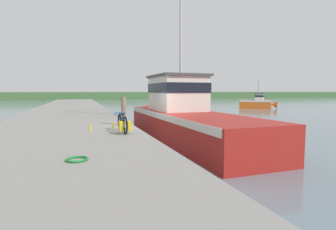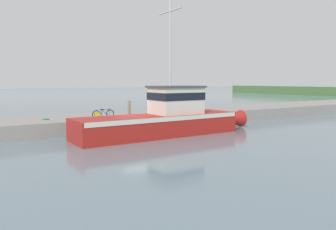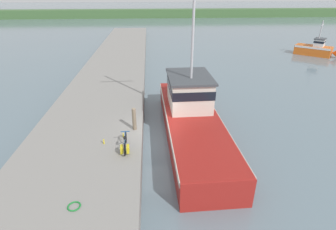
{
  "view_description": "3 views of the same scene",
  "coord_description": "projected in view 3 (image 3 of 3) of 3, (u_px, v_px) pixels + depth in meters",
  "views": [
    {
      "loc": [
        -2.99,
        -11.34,
        2.45
      ],
      "look_at": [
        0.38,
        -1.38,
        1.49
      ],
      "focal_mm": 28.0,
      "sensor_mm": 36.0,
      "label": 1
    },
    {
      "loc": [
        20.74,
        -10.45,
        3.62
      ],
      "look_at": [
        0.67,
        2.3,
        1.18
      ],
      "focal_mm": 35.0,
      "sensor_mm": 36.0,
      "label": 2
    },
    {
      "loc": [
        -0.23,
        -12.61,
        7.98
      ],
      "look_at": [
        0.73,
        1.08,
        1.27
      ],
      "focal_mm": 28.0,
      "sensor_mm": 36.0,
      "label": 3
    }
  ],
  "objects": [
    {
      "name": "mooring_post",
      "position": [
        134.0,
        119.0,
        14.11
      ],
      "size": [
        0.21,
        0.21,
        1.25
      ],
      "primitive_type": "cylinder",
      "color": "#756651",
      "rests_on": "dock_pier"
    },
    {
      "name": "far_shoreline",
      "position": [
        250.0,
        13.0,
        77.88
      ],
      "size": [
        180.0,
        5.0,
        2.22
      ],
      "primitive_type": "cube",
      "color": "#426638",
      "rests_on": "ground_plane"
    },
    {
      "name": "boat_white_moored",
      "position": [
        315.0,
        49.0,
        33.77
      ],
      "size": [
        4.76,
        4.45,
        4.3
      ],
      "rotation": [
        0.0,
        0.0,
        -2.29
      ],
      "color": "orange",
      "rests_on": "ground_plane"
    },
    {
      "name": "hose_coil",
      "position": [
        74.0,
        206.0,
        9.29
      ],
      "size": [
        0.48,
        0.48,
        0.05
      ],
      "primitive_type": "torus",
      "color": "#197A2D",
      "rests_on": "dock_pier"
    },
    {
      "name": "bicycle_touring",
      "position": [
        125.0,
        145.0,
        12.39
      ],
      "size": [
        0.46,
        1.69,
        0.69
      ],
      "rotation": [
        0.0,
        0.0,
        0.03
      ],
      "color": "black",
      "rests_on": "dock_pier"
    },
    {
      "name": "fishing_boat_main",
      "position": [
        191.0,
        114.0,
        15.57
      ],
      "size": [
        3.23,
        13.51,
        9.89
      ],
      "rotation": [
        0.0,
        0.0,
        0.02
      ],
      "color": "maroon",
      "rests_on": "ground_plane"
    },
    {
      "name": "ground_plane",
      "position": [
        157.0,
        144.0,
        14.82
      ],
      "size": [
        320.0,
        320.0,
        0.0
      ],
      "primitive_type": "plane",
      "color": "slate"
    },
    {
      "name": "water_bottle_on_curb",
      "position": [
        104.0,
        142.0,
        12.99
      ],
      "size": [
        0.06,
        0.06,
        0.25
      ],
      "primitive_type": "cylinder",
      "color": "yellow",
      "rests_on": "dock_pier"
    },
    {
      "name": "dock_pier",
      "position": [
        88.0,
        139.0,
        14.37
      ],
      "size": [
        6.01,
        80.0,
        0.96
      ],
      "primitive_type": "cube",
      "color": "gray",
      "rests_on": "ground_plane"
    },
    {
      "name": "water_bottle_by_bike",
      "position": [
        123.0,
        135.0,
        13.59
      ],
      "size": [
        0.07,
        0.07,
        0.21
      ],
      "primitive_type": "cylinder",
      "color": "yellow",
      "rests_on": "dock_pier"
    }
  ]
}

